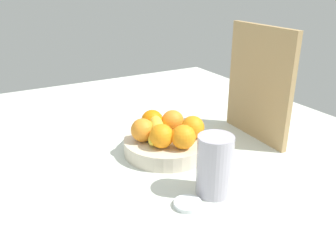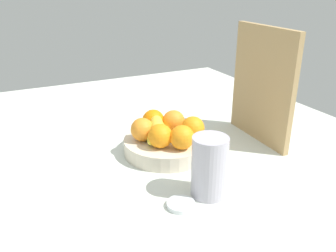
{
  "view_description": "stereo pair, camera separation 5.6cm",
  "coord_description": "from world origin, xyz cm",
  "px_view_note": "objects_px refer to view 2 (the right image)",
  "views": [
    {
      "loc": [
        81.86,
        -46.86,
        48.8
      ],
      "look_at": [
        -1.57,
        0.31,
        8.51
      ],
      "focal_mm": 37.67,
      "sensor_mm": 36.0,
      "label": 1
    },
    {
      "loc": [
        84.48,
        -41.91,
        48.8
      ],
      "look_at": [
        -1.57,
        0.31,
        8.51
      ],
      "focal_mm": 37.67,
      "sensor_mm": 36.0,
      "label": 2
    }
  ],
  "objects_px": {
    "orange_front_right": "(174,121)",
    "orange_back_right": "(160,136)",
    "fruit_bowl": "(168,145)",
    "orange_back_left": "(142,129)",
    "orange_front_left": "(193,128)",
    "thermos_tumbler": "(209,167)",
    "cutting_board": "(262,85)",
    "banana_bunch": "(157,129)",
    "jar_lid": "(181,204)",
    "orange_top_stack": "(182,137)",
    "orange_center": "(153,121)"
  },
  "relations": [
    {
      "from": "orange_back_right",
      "to": "cutting_board",
      "type": "relative_size",
      "value": 0.19
    },
    {
      "from": "fruit_bowl",
      "to": "thermos_tumbler",
      "type": "distance_m",
      "value": 0.25
    },
    {
      "from": "orange_front_right",
      "to": "orange_back_right",
      "type": "relative_size",
      "value": 1.0
    },
    {
      "from": "fruit_bowl",
      "to": "jar_lid",
      "type": "xyz_separation_m",
      "value": [
        0.26,
        -0.1,
        -0.02
      ]
    },
    {
      "from": "fruit_bowl",
      "to": "orange_back_left",
      "type": "relative_size",
      "value": 3.75
    },
    {
      "from": "fruit_bowl",
      "to": "orange_front_right",
      "type": "relative_size",
      "value": 3.75
    },
    {
      "from": "cutting_board",
      "to": "fruit_bowl",
      "type": "bearing_deg",
      "value": -94.59
    },
    {
      "from": "banana_bunch",
      "to": "cutting_board",
      "type": "height_order",
      "value": "cutting_board"
    },
    {
      "from": "orange_back_right",
      "to": "jar_lid",
      "type": "relative_size",
      "value": 1.05
    },
    {
      "from": "orange_front_left",
      "to": "fruit_bowl",
      "type": "bearing_deg",
      "value": -117.44
    },
    {
      "from": "orange_top_stack",
      "to": "cutting_board",
      "type": "bearing_deg",
      "value": 97.66
    },
    {
      "from": "jar_lid",
      "to": "orange_top_stack",
      "type": "bearing_deg",
      "value": 151.36
    },
    {
      "from": "orange_front_right",
      "to": "orange_back_right",
      "type": "distance_m",
      "value": 0.12
    },
    {
      "from": "orange_top_stack",
      "to": "orange_front_right",
      "type": "bearing_deg",
      "value": 164.02
    },
    {
      "from": "orange_back_right",
      "to": "orange_top_stack",
      "type": "xyz_separation_m",
      "value": [
        0.03,
        0.05,
        0.0
      ]
    },
    {
      "from": "fruit_bowl",
      "to": "orange_back_right",
      "type": "xyz_separation_m",
      "value": [
        0.04,
        -0.05,
        0.06
      ]
    },
    {
      "from": "orange_front_right",
      "to": "thermos_tumbler",
      "type": "bearing_deg",
      "value": -9.95
    },
    {
      "from": "cutting_board",
      "to": "jar_lid",
      "type": "xyz_separation_m",
      "value": [
        0.23,
        -0.41,
        -0.17
      ]
    },
    {
      "from": "fruit_bowl",
      "to": "orange_center",
      "type": "relative_size",
      "value": 3.75
    },
    {
      "from": "orange_front_left",
      "to": "cutting_board",
      "type": "bearing_deg",
      "value": 89.13
    },
    {
      "from": "orange_back_left",
      "to": "thermos_tumbler",
      "type": "xyz_separation_m",
      "value": [
        0.27,
        0.06,
        -0.0
      ]
    },
    {
      "from": "fruit_bowl",
      "to": "jar_lid",
      "type": "height_order",
      "value": "fruit_bowl"
    },
    {
      "from": "banana_bunch",
      "to": "jar_lid",
      "type": "xyz_separation_m",
      "value": [
        0.28,
        -0.07,
        -0.07
      ]
    },
    {
      "from": "banana_bunch",
      "to": "orange_back_right",
      "type": "bearing_deg",
      "value": -16.85
    },
    {
      "from": "fruit_bowl",
      "to": "banana_bunch",
      "type": "bearing_deg",
      "value": -117.38
    },
    {
      "from": "cutting_board",
      "to": "thermos_tumbler",
      "type": "height_order",
      "value": "cutting_board"
    },
    {
      "from": "orange_back_right",
      "to": "jar_lid",
      "type": "bearing_deg",
      "value": -12.91
    },
    {
      "from": "orange_center",
      "to": "orange_front_right",
      "type": "bearing_deg",
      "value": 58.8
    },
    {
      "from": "orange_front_right",
      "to": "cutting_board",
      "type": "xyz_separation_m",
      "value": [
        0.08,
        0.27,
        0.1
      ]
    },
    {
      "from": "fruit_bowl",
      "to": "orange_top_stack",
      "type": "height_order",
      "value": "orange_top_stack"
    },
    {
      "from": "orange_center",
      "to": "orange_front_left",
      "type": "bearing_deg",
      "value": 37.81
    },
    {
      "from": "orange_center",
      "to": "cutting_board",
      "type": "height_order",
      "value": "cutting_board"
    },
    {
      "from": "orange_front_right",
      "to": "jar_lid",
      "type": "height_order",
      "value": "orange_front_right"
    },
    {
      "from": "cutting_board",
      "to": "orange_top_stack",
      "type": "bearing_deg",
      "value": -80.0
    },
    {
      "from": "orange_front_right",
      "to": "orange_center",
      "type": "relative_size",
      "value": 1.0
    },
    {
      "from": "jar_lid",
      "to": "fruit_bowl",
      "type": "bearing_deg",
      "value": 159.96
    },
    {
      "from": "orange_front_right",
      "to": "banana_bunch",
      "type": "relative_size",
      "value": 0.4
    },
    {
      "from": "orange_back_right",
      "to": "orange_center",
      "type": "bearing_deg",
      "value": 165.53
    },
    {
      "from": "orange_back_left",
      "to": "orange_back_right",
      "type": "distance_m",
      "value": 0.07
    },
    {
      "from": "orange_front_right",
      "to": "orange_back_right",
      "type": "height_order",
      "value": "same"
    },
    {
      "from": "orange_center",
      "to": "orange_back_right",
      "type": "xyz_separation_m",
      "value": [
        0.11,
        -0.03,
        0.0
      ]
    },
    {
      "from": "orange_back_right",
      "to": "banana_bunch",
      "type": "bearing_deg",
      "value": 163.15
    },
    {
      "from": "thermos_tumbler",
      "to": "jar_lid",
      "type": "distance_m",
      "value": 0.11
    },
    {
      "from": "orange_back_left",
      "to": "thermos_tumbler",
      "type": "height_order",
      "value": "thermos_tumbler"
    },
    {
      "from": "orange_top_stack",
      "to": "orange_back_right",
      "type": "bearing_deg",
      "value": -124.62
    },
    {
      "from": "cutting_board",
      "to": "thermos_tumbler",
      "type": "xyz_separation_m",
      "value": [
        0.21,
        -0.32,
        -0.1
      ]
    },
    {
      "from": "orange_front_right",
      "to": "thermos_tumbler",
      "type": "xyz_separation_m",
      "value": [
        0.28,
        -0.05,
        -0.0
      ]
    },
    {
      "from": "orange_back_right",
      "to": "jar_lid",
      "type": "distance_m",
      "value": 0.24
    },
    {
      "from": "orange_top_stack",
      "to": "orange_back_left",
      "type": "bearing_deg",
      "value": -141.75
    },
    {
      "from": "orange_center",
      "to": "cutting_board",
      "type": "bearing_deg",
      "value": 71.54
    }
  ]
}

